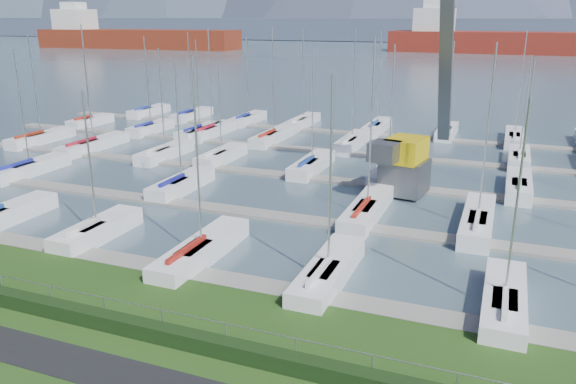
% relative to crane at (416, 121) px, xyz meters
% --- Properties ---
extents(path, '(160.00, 2.00, 0.04)m').
position_rel_crane_xyz_m(path, '(-5.23, -28.61, -5.32)').
color(path, black).
rests_on(path, grass).
extents(water, '(800.00, 540.00, 0.20)m').
position_rel_crane_xyz_m(water, '(-5.23, 234.39, -5.73)').
color(water, '#495D6A').
extents(hedge, '(80.00, 0.70, 0.70)m').
position_rel_crane_xyz_m(hedge, '(-5.23, -26.01, -4.98)').
color(hedge, black).
rests_on(hedge, grass).
extents(fence, '(80.00, 0.04, 0.04)m').
position_rel_crane_xyz_m(fence, '(-5.23, -25.61, -4.13)').
color(fence, gray).
rests_on(fence, grass).
extents(foothill, '(900.00, 80.00, 12.00)m').
position_rel_crane_xyz_m(foothill, '(-5.23, 304.39, 0.67)').
color(foothill, '#49526B').
rests_on(foothill, water).
extents(docks, '(90.00, 41.60, 0.25)m').
position_rel_crane_xyz_m(docks, '(-5.23, 0.39, -5.55)').
color(docks, slate).
rests_on(docks, water).
extents(crane, '(4.72, 13.36, 22.35)m').
position_rel_crane_xyz_m(crane, '(0.00, 0.00, 0.00)').
color(crane, '#505357').
rests_on(crane, water).
extents(cargo_ship_west, '(90.68, 23.00, 21.50)m').
position_rel_crane_xyz_m(cargo_ship_west, '(-150.06, 166.78, -1.69)').
color(cargo_ship_west, maroon).
rests_on(cargo_ship_west, water).
extents(cargo_ship_mid, '(106.31, 23.09, 21.50)m').
position_rel_crane_xyz_m(cargo_ship_mid, '(8.90, 188.31, -1.84)').
color(cargo_ship_mid, maroon).
rests_on(cargo_ship_mid, water).
extents(sailboat_fleet, '(76.09, 49.62, 12.99)m').
position_rel_crane_xyz_m(sailboat_fleet, '(-7.37, 4.02, 0.06)').
color(sailboat_fleet, maroon).
rests_on(sailboat_fleet, water).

